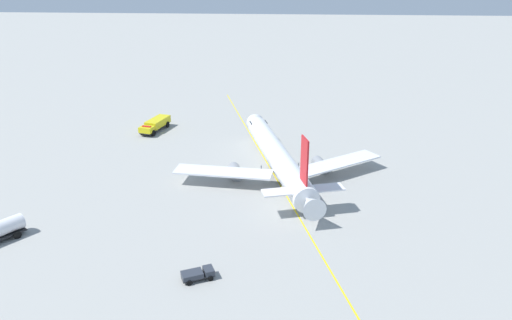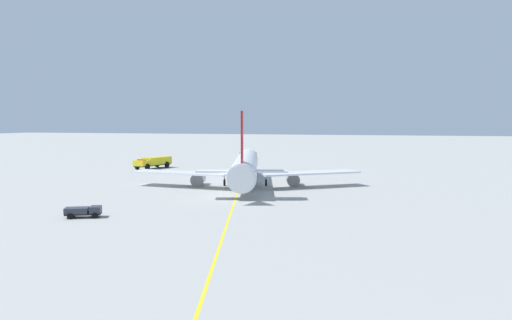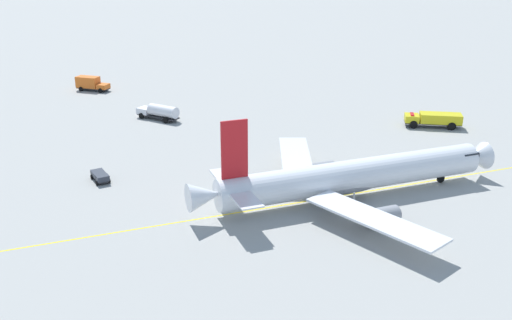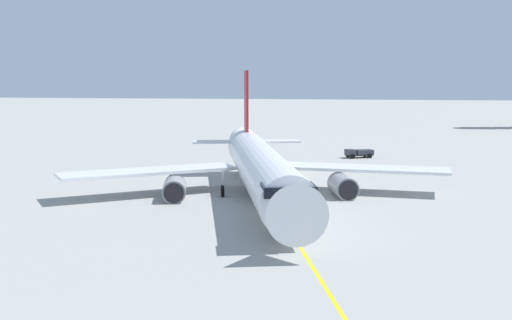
# 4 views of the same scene
# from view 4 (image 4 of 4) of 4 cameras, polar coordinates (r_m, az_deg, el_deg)

# --- Properties ---
(ground_plane) EXTENTS (600.00, 600.00, 0.00)m
(ground_plane) POSITION_cam_4_polar(r_m,az_deg,el_deg) (52.60, 0.39, -4.69)
(ground_plane) COLOR #9E9E99
(airliner_main) EXTENTS (41.59, 36.32, 12.04)m
(airliner_main) POSITION_cam_4_polar(r_m,az_deg,el_deg) (57.78, 0.36, -0.77)
(airliner_main) COLOR white
(airliner_main) RESTS_ON ground_plane
(baggage_truck_truck) EXTENTS (3.13, 4.17, 1.22)m
(baggage_truck_truck) POSITION_cam_4_polar(r_m,az_deg,el_deg) (89.51, 9.32, 0.65)
(baggage_truck_truck) COLOR #232326
(baggage_truck_truck) RESTS_ON ground_plane
(taxiway_centreline) EXTENTS (120.08, 34.10, 0.01)m
(taxiway_centreline) POSITION_cam_4_polar(r_m,az_deg,el_deg) (62.37, 0.79, -2.78)
(taxiway_centreline) COLOR yellow
(taxiway_centreline) RESTS_ON ground_plane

